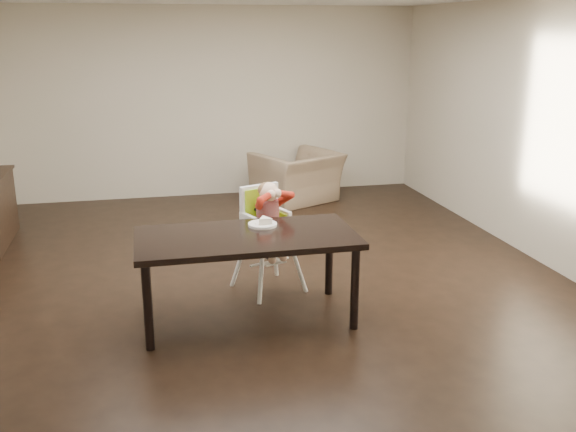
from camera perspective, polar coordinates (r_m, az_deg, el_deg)
name	(u,v)px	position (r m, az deg, el deg)	size (l,w,h in m)	color
ground	(257,279)	(6.36, -2.73, -5.58)	(7.00, 7.00, 0.00)	black
room_walls	(255,88)	(5.93, -2.97, 11.31)	(6.02, 7.02, 2.71)	beige
dining_table	(247,244)	(5.28, -3.70, -2.49)	(1.80, 0.90, 0.75)	black
high_chair	(267,214)	(5.90, -1.92, 0.18)	(0.56, 0.56, 1.04)	white
plate	(263,223)	(5.48, -2.21, -0.62)	(0.33, 0.33, 0.07)	white
armchair	(297,169)	(9.07, 0.81, 4.20)	(1.08, 0.70, 0.94)	#947B5E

